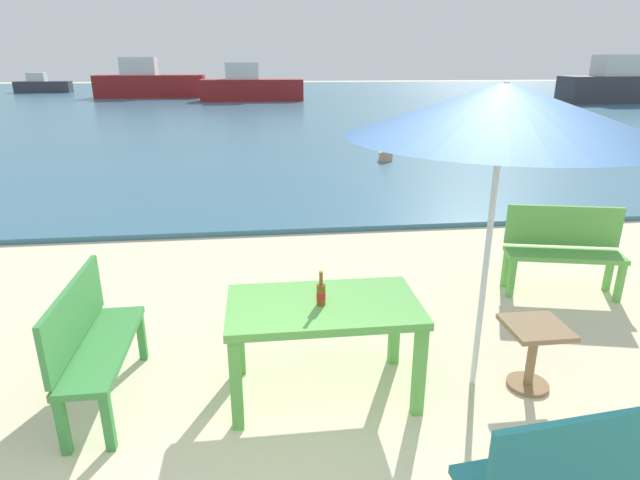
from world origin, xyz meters
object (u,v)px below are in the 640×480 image
(boat_cargo_ship, at_px, (149,83))
(bench_green_left, at_px, (563,245))
(patio_umbrella, at_px, (504,110))
(boat_barge, at_px, (42,85))
(boat_sailboat, at_px, (251,87))
(boat_fishing_trawler, at_px, (622,86))
(beer_bottle_amber, at_px, (321,293))
(swimmer_person, at_px, (386,154))
(bench_green_right, at_px, (91,337))
(side_table_wood, at_px, (533,347))
(bench_teal_center, at_px, (587,471))
(picnic_table_green, at_px, (323,316))

(boat_cargo_ship, bearing_deg, bench_green_left, -71.96)
(patio_umbrella, relative_size, boat_barge, 0.60)
(patio_umbrella, distance_m, boat_sailboat, 28.65)
(patio_umbrella, distance_m, boat_cargo_ship, 33.21)
(patio_umbrella, bearing_deg, boat_fishing_trawler, 52.56)
(beer_bottle_amber, distance_m, swimmer_person, 9.40)
(patio_umbrella, height_order, boat_sailboat, patio_umbrella)
(bench_green_right, height_order, boat_cargo_ship, boat_cargo_ship)
(beer_bottle_amber, height_order, swimmer_person, beer_bottle_amber)
(side_table_wood, xyz_separation_m, bench_teal_center, (-0.51, -1.41, 0.19))
(bench_green_left, xyz_separation_m, boat_sailboat, (-3.50, 27.02, 0.31))
(bench_teal_center, bearing_deg, boat_sailboat, 93.43)
(patio_umbrella, bearing_deg, beer_bottle_amber, 179.82)
(side_table_wood, height_order, bench_teal_center, bench_teal_center)
(picnic_table_green, distance_m, patio_umbrella, 1.89)
(bench_green_left, bearing_deg, bench_green_right, -162.36)
(side_table_wood, bearing_deg, bench_teal_center, -109.78)
(boat_cargo_ship, bearing_deg, boat_sailboat, -28.87)
(swimmer_person, distance_m, boat_sailboat, 19.88)
(picnic_table_green, height_order, patio_umbrella, patio_umbrella)
(picnic_table_green, bearing_deg, boat_cargo_ship, 102.58)
(picnic_table_green, bearing_deg, bench_green_left, 28.36)
(boat_fishing_trawler, distance_m, boat_cargo_ship, 28.20)
(boat_barge, distance_m, boat_cargo_ship, 10.82)
(bench_green_left, bearing_deg, boat_sailboat, 97.39)
(bench_green_right, relative_size, boat_barge, 0.31)
(boat_barge, xyz_separation_m, boat_sailboat, (15.27, -9.83, 0.27))
(picnic_table_green, height_order, boat_fishing_trawler, boat_fishing_trawler)
(bench_green_left, relative_size, bench_green_right, 1.04)
(picnic_table_green, distance_m, boat_cargo_ship, 32.88)
(bench_green_left, height_order, boat_cargo_ship, boat_cargo_ship)
(swimmer_person, bearing_deg, boat_barge, 122.37)
(bench_green_left, xyz_separation_m, boat_barge, (-18.77, 36.84, 0.04))
(bench_teal_center, distance_m, bench_green_right, 3.22)
(beer_bottle_amber, bearing_deg, picnic_table_green, 55.02)
(boat_fishing_trawler, bearing_deg, bench_green_left, -126.77)
(side_table_wood, bearing_deg, patio_umbrella, 167.37)
(bench_green_right, xyz_separation_m, swimmer_person, (4.35, 8.86, -0.30))
(bench_green_left, xyz_separation_m, boat_cargo_ship, (-9.96, 30.57, 0.42))
(boat_barge, height_order, boat_fishing_trawler, boat_fishing_trawler)
(picnic_table_green, height_order, boat_sailboat, boat_sailboat)
(boat_fishing_trawler, height_order, boat_cargo_ship, boat_fishing_trawler)
(bench_green_right, relative_size, boat_cargo_ship, 0.18)
(boat_fishing_trawler, bearing_deg, bench_teal_center, -125.95)
(side_table_wood, bearing_deg, boat_cargo_ship, 105.22)
(boat_fishing_trawler, bearing_deg, swimmer_person, -138.03)
(boat_cargo_ship, bearing_deg, patio_umbrella, -75.43)
(bench_teal_center, bearing_deg, side_table_wood, 70.22)
(bench_green_left, xyz_separation_m, swimmer_person, (-0.13, 7.44, -0.30))
(boat_sailboat, bearing_deg, bench_teal_center, -86.57)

